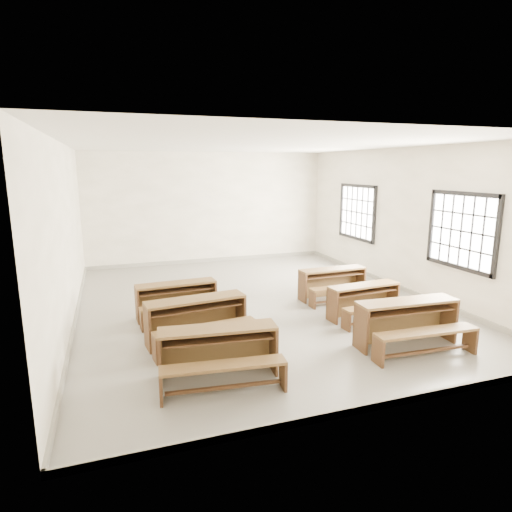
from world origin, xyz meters
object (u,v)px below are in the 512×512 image
object	(u,v)px
desk_set_3	(408,320)
desk_set_2	(177,298)
desk_set_4	(365,299)
desk_set_1	(197,317)
desk_set_0	(219,350)
desk_set_5	(333,281)

from	to	relation	value
desk_set_3	desk_set_2	bearing A→B (deg)	145.18
desk_set_4	desk_set_2	bearing A→B (deg)	156.13
desk_set_1	desk_set_4	xyz separation A→B (m)	(3.18, 0.11, -0.05)
desk_set_0	desk_set_4	bearing A→B (deg)	30.14
desk_set_0	desk_set_2	distance (m)	2.56
desk_set_1	desk_set_4	distance (m)	3.18
desk_set_1	desk_set_5	distance (m)	3.49
desk_set_1	desk_set_3	world-z (taller)	desk_set_3
desk_set_1	desk_set_3	bearing A→B (deg)	-28.64
desk_set_2	desk_set_5	size ratio (longest dim) A/B	1.03
desk_set_0	desk_set_3	bearing A→B (deg)	7.40
desk_set_0	desk_set_5	distance (m)	4.15
desk_set_1	desk_set_5	xyz separation A→B (m)	(3.21, 1.36, -0.04)
desk_set_2	desk_set_5	bearing A→B (deg)	-2.13
desk_set_0	desk_set_3	size ratio (longest dim) A/B	0.98
desk_set_0	desk_set_2	bearing A→B (deg)	99.52
desk_set_2	desk_set_3	world-z (taller)	desk_set_3
desk_set_0	desk_set_2	size ratio (longest dim) A/B	1.07
desk_set_0	desk_set_3	xyz separation A→B (m)	(3.06, 0.07, 0.02)
desk_set_5	desk_set_0	bearing A→B (deg)	-141.67
desk_set_0	desk_set_5	bearing A→B (deg)	45.95
desk_set_3	desk_set_4	distance (m)	1.34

